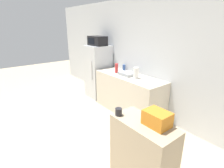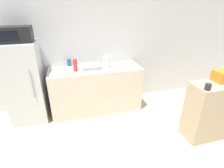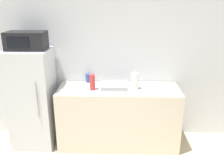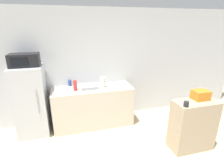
{
  "view_description": "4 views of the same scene",
  "coord_description": "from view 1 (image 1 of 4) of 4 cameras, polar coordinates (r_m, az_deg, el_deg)",
  "views": [
    {
      "loc": [
        2.69,
        -0.11,
        2.02
      ],
      "look_at": [
        0.3,
        1.76,
        0.98
      ],
      "focal_mm": 28.0,
      "sensor_mm": 36.0,
      "label": 1
    },
    {
      "loc": [
        -0.61,
        -0.6,
        2.06
      ],
      "look_at": [
        0.06,
        1.85,
        0.87
      ],
      "focal_mm": 28.0,
      "sensor_mm": 36.0,
      "label": 2
    },
    {
      "loc": [
        -0.09,
        -0.85,
        2.17
      ],
      "look_at": [
        -0.17,
        1.97,
        1.18
      ],
      "focal_mm": 40.0,
      "sensor_mm": 36.0,
      "label": 3
    },
    {
      "loc": [
        -0.62,
        -1.05,
        2.26
      ],
      "look_at": [
        0.15,
        1.75,
        1.25
      ],
      "focal_mm": 28.0,
      "sensor_mm": 36.0,
      "label": 4
    }
  ],
  "objects": [
    {
      "name": "ground_plane",
      "position": [
        3.37,
        -29.96,
        -20.95
      ],
      "size": [
        14.0,
        14.0,
        0.0
      ],
      "primitive_type": "plane",
      "color": "#C6B28E"
    },
    {
      "name": "wall_back",
      "position": [
        4.12,
        10.32,
        8.54
      ],
      "size": [
        8.0,
        0.06,
        2.6
      ],
      "primitive_type": "cube",
      "color": "silver",
      "rests_on": "ground_plane"
    },
    {
      "name": "refrigerator",
      "position": [
        5.02,
        -4.54,
        4.06
      ],
      "size": [
        0.61,
        0.62,
        1.47
      ],
      "color": "silver",
      "rests_on": "ground_plane"
    },
    {
      "name": "microwave",
      "position": [
        4.87,
        -4.82,
        13.89
      ],
      "size": [
        0.54,
        0.33,
        0.25
      ],
      "color": "black",
      "rests_on": "refrigerator"
    },
    {
      "name": "counter",
      "position": [
        4.16,
        5.42,
        -3.31
      ],
      "size": [
        1.77,
        0.65,
        0.91
      ],
      "primitive_type": "cube",
      "color": "beige",
      "rests_on": "ground_plane"
    },
    {
      "name": "sink_basin",
      "position": [
        4.06,
        5.22,
        3.39
      ],
      "size": [
        0.37,
        0.32,
        0.06
      ],
      "primitive_type": "cube",
      "color": "#9EA3A8",
      "rests_on": "counter"
    },
    {
      "name": "bottle_tall",
      "position": [
        4.2,
        1.49,
        5.18
      ],
      "size": [
        0.08,
        0.08,
        0.23
      ],
      "primitive_type": "cylinder",
      "color": "red",
      "rests_on": "counter"
    },
    {
      "name": "bottle_short",
      "position": [
        4.5,
        3.94,
        5.46
      ],
      "size": [
        0.07,
        0.07,
        0.14
      ],
      "primitive_type": "cylinder",
      "color": "#2D4C8C",
      "rests_on": "counter"
    },
    {
      "name": "shelf_cabinet",
      "position": [
        2.35,
        9.77,
        -22.41
      ],
      "size": [
        0.79,
        0.39,
        0.96
      ],
      "primitive_type": "cube",
      "color": "tan",
      "rests_on": "ground_plane"
    },
    {
      "name": "basket",
      "position": [
        2.0,
        14.49,
        -10.87
      ],
      "size": [
        0.28,
        0.21,
        0.17
      ],
      "primitive_type": "cube",
      "color": "orange",
      "rests_on": "shelf_cabinet"
    },
    {
      "name": "jar",
      "position": [
        2.16,
        2.17,
        -9.06
      ],
      "size": [
        0.08,
        0.08,
        0.09
      ],
      "primitive_type": "cylinder",
      "color": "#232328",
      "rests_on": "shelf_cabinet"
    },
    {
      "name": "paper_towel_roll",
      "position": [
        3.8,
        7.84,
        3.61
      ],
      "size": [
        0.11,
        0.11,
        0.24
      ],
      "primitive_type": "cylinder",
      "color": "white",
      "rests_on": "counter"
    }
  ]
}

